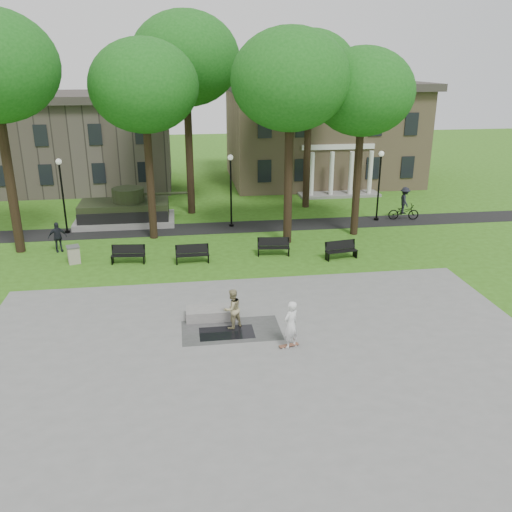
# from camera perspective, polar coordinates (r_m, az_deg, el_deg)

# --- Properties ---
(ground) EXTENTS (120.00, 120.00, 0.00)m
(ground) POSITION_cam_1_polar(r_m,az_deg,el_deg) (24.46, -0.89, -5.15)
(ground) COLOR #305A15
(ground) RESTS_ON ground
(plaza) EXTENTS (22.00, 16.00, 0.02)m
(plaza) POSITION_cam_1_polar(r_m,az_deg,el_deg) (20.08, 0.96, -11.13)
(plaza) COLOR gray
(plaza) RESTS_ON ground
(footpath) EXTENTS (44.00, 2.60, 0.01)m
(footpath) POSITION_cam_1_polar(r_m,az_deg,el_deg) (35.63, -3.35, 3.00)
(footpath) COLOR black
(footpath) RESTS_ON ground
(building_right) EXTENTS (17.00, 12.00, 8.60)m
(building_right) POSITION_cam_1_polar(r_m,az_deg,el_deg) (50.01, 6.87, 12.89)
(building_right) COLOR #9E8460
(building_right) RESTS_ON ground
(building_left) EXTENTS (15.00, 10.00, 7.20)m
(building_left) POSITION_cam_1_polar(r_m,az_deg,el_deg) (49.64, -17.97, 11.16)
(building_left) COLOR #4C443D
(building_left) RESTS_ON ground
(tree_1) EXTENTS (6.20, 6.20, 11.63)m
(tree_1) POSITION_cam_1_polar(r_m,az_deg,el_deg) (32.55, -11.72, 17.06)
(tree_1) COLOR black
(tree_1) RESTS_ON ground
(tree_2) EXTENTS (6.60, 6.60, 12.16)m
(tree_2) POSITION_cam_1_polar(r_m,az_deg,el_deg) (31.13, 3.64, 17.96)
(tree_2) COLOR black
(tree_2) RESTS_ON ground
(tree_3) EXTENTS (6.00, 6.00, 11.19)m
(tree_3) POSITION_cam_1_polar(r_m,az_deg,el_deg) (33.32, 11.18, 16.54)
(tree_3) COLOR black
(tree_3) RESTS_ON ground
(tree_4) EXTENTS (7.20, 7.20, 13.50)m
(tree_4) POSITION_cam_1_polar(r_m,az_deg,el_deg) (37.98, -7.44, 19.82)
(tree_4) COLOR black
(tree_4) RESTS_ON ground
(tree_5) EXTENTS (6.40, 6.40, 12.44)m
(tree_5) POSITION_cam_1_polar(r_m,az_deg,el_deg) (39.58, 5.69, 18.84)
(tree_5) COLOR black
(tree_5) RESTS_ON ground
(lamp_left) EXTENTS (0.36, 0.36, 4.73)m
(lamp_left) POSITION_cam_1_polar(r_m,az_deg,el_deg) (35.84, -19.73, 6.57)
(lamp_left) COLOR black
(lamp_left) RESTS_ON ground
(lamp_mid) EXTENTS (0.36, 0.36, 4.73)m
(lamp_mid) POSITION_cam_1_polar(r_m,az_deg,el_deg) (35.26, -2.67, 7.51)
(lamp_mid) COLOR black
(lamp_mid) RESTS_ON ground
(lamp_right) EXTENTS (0.36, 0.36, 4.73)m
(lamp_right) POSITION_cam_1_polar(r_m,az_deg,el_deg) (37.53, 12.85, 7.80)
(lamp_right) COLOR black
(lamp_right) RESTS_ON ground
(tank_monument) EXTENTS (7.45, 3.40, 2.40)m
(tank_monument) POSITION_cam_1_polar(r_m,az_deg,el_deg) (37.40, -13.58, 4.64)
(tank_monument) COLOR gray
(tank_monument) RESTS_ON ground
(puddle) EXTENTS (2.20, 1.20, 0.00)m
(puddle) POSITION_cam_1_polar(r_m,az_deg,el_deg) (22.05, -3.10, -8.09)
(puddle) COLOR black
(puddle) RESTS_ON plaza
(concrete_block) EXTENTS (2.22, 1.05, 0.45)m
(concrete_block) POSITION_cam_1_polar(r_m,az_deg,el_deg) (23.21, -4.62, -6.00)
(concrete_block) COLOR gray
(concrete_block) RESTS_ON plaza
(skateboard) EXTENTS (0.80, 0.36, 0.07)m
(skateboard) POSITION_cam_1_polar(r_m,az_deg,el_deg) (21.07, 3.48, -9.42)
(skateboard) COLOR brown
(skateboard) RESTS_ON plaza
(skateboarder) EXTENTS (0.83, 0.77, 1.90)m
(skateboarder) POSITION_cam_1_polar(r_m,az_deg,el_deg) (20.63, 3.68, -7.21)
(skateboarder) COLOR silver
(skateboarder) RESTS_ON plaza
(friend_watching) EXTENTS (1.03, 0.97, 1.68)m
(friend_watching) POSITION_cam_1_polar(r_m,az_deg,el_deg) (22.11, -2.51, -5.57)
(friend_watching) COLOR tan
(friend_watching) RESTS_ON plaza
(pedestrian_walker) EXTENTS (1.11, 0.77, 1.74)m
(pedestrian_walker) POSITION_cam_1_polar(r_m,az_deg,el_deg) (32.88, -20.17, 1.89)
(pedestrian_walker) COLOR black
(pedestrian_walker) RESTS_ON ground
(cyclist) EXTENTS (2.16, 1.25, 2.27)m
(cyclist) POSITION_cam_1_polar(r_m,az_deg,el_deg) (38.53, 15.32, 5.04)
(cyclist) COLOR black
(cyclist) RESTS_ON ground
(park_bench_0) EXTENTS (1.84, 0.70, 1.00)m
(park_bench_0) POSITION_cam_1_polar(r_m,az_deg,el_deg) (30.03, -13.31, 0.24)
(park_bench_0) COLOR black
(park_bench_0) RESTS_ON ground
(park_bench_1) EXTENTS (1.81, 0.56, 1.00)m
(park_bench_1) POSITION_cam_1_polar(r_m,az_deg,el_deg) (29.48, -6.72, 0.29)
(park_bench_1) COLOR black
(park_bench_1) RESTS_ON ground
(park_bench_2) EXTENTS (1.84, 0.74, 1.00)m
(park_bench_2) POSITION_cam_1_polar(r_m,az_deg,el_deg) (30.43, 1.83, 1.05)
(park_bench_2) COLOR black
(park_bench_2) RESTS_ON ground
(park_bench_3) EXTENTS (1.85, 0.82, 1.00)m
(park_bench_3) POSITION_cam_1_polar(r_m,az_deg,el_deg) (30.25, 8.95, 0.69)
(park_bench_3) COLOR black
(park_bench_3) RESTS_ON ground
(trash_bin) EXTENTS (0.82, 0.82, 0.96)m
(trash_bin) POSITION_cam_1_polar(r_m,az_deg,el_deg) (30.84, -18.64, 0.16)
(trash_bin) COLOR #A19684
(trash_bin) RESTS_ON ground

